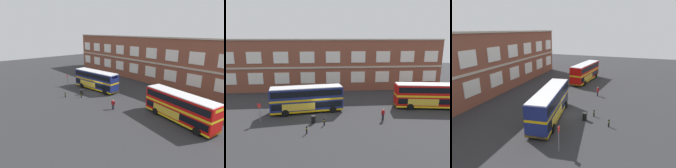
# 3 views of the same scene
# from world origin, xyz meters

# --- Properties ---
(ground_plane) EXTENTS (120.00, 120.00, 0.00)m
(ground_plane) POSITION_xyz_m (0.00, 2.00, 0.00)
(ground_plane) COLOR #2B2B2D
(brick_terminal_building) EXTENTS (54.02, 8.19, 11.18)m
(brick_terminal_building) POSITION_xyz_m (-0.06, 17.98, 5.45)
(brick_terminal_building) COLOR brown
(brick_terminal_building) RESTS_ON ground
(double_decker_near) EXTENTS (11.25, 4.04, 4.07)m
(double_decker_near) POSITION_xyz_m (-2.21, 1.50, 2.15)
(double_decker_near) COLOR navy
(double_decker_near) RESTS_ON ground
(double_decker_middle) EXTENTS (11.26, 4.13, 4.07)m
(double_decker_middle) POSITION_xyz_m (17.71, 1.72, 2.15)
(double_decker_middle) COLOR red
(double_decker_middle) RESTS_ON ground
(waiting_passenger) EXTENTS (0.60, 0.42, 1.70)m
(waiting_passenger) POSITION_xyz_m (8.60, -2.81, 0.93)
(waiting_passenger) COLOR black
(waiting_passenger) RESTS_ON ground
(bus_stand_flag) EXTENTS (0.44, 0.10, 2.70)m
(bus_stand_flag) POSITION_xyz_m (-8.37, -2.14, 1.64)
(bus_stand_flag) COLOR slate
(bus_stand_flag) RESTS_ON ground
(station_litter_bin) EXTENTS (0.60, 0.60, 1.03)m
(station_litter_bin) POSITION_xyz_m (-1.13, -2.89, 0.52)
(station_litter_bin) COLOR black
(station_litter_bin) RESTS_ON ground
(safety_bollard_west) EXTENTS (0.19, 0.19, 0.95)m
(safety_bollard_west) POSITION_xyz_m (0.33, -3.83, 0.49)
(safety_bollard_west) COLOR black
(safety_bollard_west) RESTS_ON ground
(safety_bollard_east) EXTENTS (0.19, 0.19, 0.95)m
(safety_bollard_east) POSITION_xyz_m (-1.84, -6.09, 0.49)
(safety_bollard_east) COLOR black
(safety_bollard_east) RESTS_ON ground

